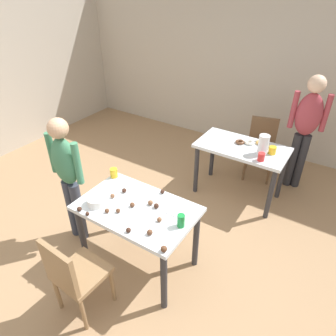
# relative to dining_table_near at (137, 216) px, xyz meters

# --- Properties ---
(ground_plane) EXTENTS (6.40, 6.40, 0.00)m
(ground_plane) POSITION_rel_dining_table_near_xyz_m (-0.14, -0.04, -0.64)
(ground_plane) COLOR #9E7A56
(wall_back) EXTENTS (6.40, 0.10, 2.60)m
(wall_back) POSITION_rel_dining_table_near_xyz_m (-0.14, 3.16, 0.66)
(wall_back) COLOR #BCB2A3
(wall_back) RESTS_ON ground_plane
(dining_table_near) EXTENTS (1.11, 0.70, 0.75)m
(dining_table_near) POSITION_rel_dining_table_near_xyz_m (0.00, 0.00, 0.00)
(dining_table_near) COLOR silver
(dining_table_near) RESTS_ON ground_plane
(dining_table_far) EXTENTS (1.12, 0.61, 0.75)m
(dining_table_far) POSITION_rel_dining_table_near_xyz_m (0.39, 1.66, -0.01)
(dining_table_far) COLOR silver
(dining_table_far) RESTS_ON ground_plane
(chair_near_table) EXTENTS (0.42, 0.42, 0.87)m
(chair_near_table) POSITION_rel_dining_table_near_xyz_m (-0.12, -0.73, -0.14)
(chair_near_table) COLOR olive
(chair_near_table) RESTS_ON ground_plane
(chair_far_table) EXTENTS (0.49, 0.49, 0.87)m
(chair_far_table) POSITION_rel_dining_table_near_xyz_m (0.46, 2.32, -0.14)
(chair_far_table) COLOR brown
(chair_far_table) RESTS_ON ground_plane
(person_girl_near) EXTENTS (0.45, 0.21, 1.47)m
(person_girl_near) POSITION_rel_dining_table_near_xyz_m (-0.83, -0.06, 0.24)
(person_girl_near) COLOR #383D4C
(person_girl_near) RESTS_ON ground_plane
(person_adult_far) EXTENTS (0.45, 0.28, 1.58)m
(person_adult_far) POSITION_rel_dining_table_near_xyz_m (0.98, 2.30, 0.32)
(person_adult_far) COLOR #28282D
(person_adult_far) RESTS_ON ground_plane
(mixing_bowl) EXTENTS (0.17, 0.17, 0.08)m
(mixing_bowl) POSITION_rel_dining_table_near_xyz_m (-0.34, -0.17, 0.15)
(mixing_bowl) COLOR white
(mixing_bowl) RESTS_ON dining_table_near
(soda_can) EXTENTS (0.07, 0.07, 0.12)m
(soda_can) POSITION_rel_dining_table_near_xyz_m (0.48, 0.01, 0.17)
(soda_can) COLOR #198438
(soda_can) RESTS_ON dining_table_near
(fork_near) EXTENTS (0.17, 0.02, 0.01)m
(fork_near) POSITION_rel_dining_table_near_xyz_m (0.35, 0.08, 0.12)
(fork_near) COLOR silver
(fork_near) RESTS_ON dining_table_near
(cup_near_0) EXTENTS (0.08, 0.08, 0.10)m
(cup_near_0) POSITION_rel_dining_table_near_xyz_m (-0.51, 0.27, 0.16)
(cup_near_0) COLOR yellow
(cup_near_0) RESTS_ON dining_table_near
(cake_ball_0) EXTENTS (0.05, 0.05, 0.05)m
(cake_ball_0) POSITION_rel_dining_table_near_xyz_m (-0.24, 0.11, 0.14)
(cake_ball_0) COLOR #3D2319
(cake_ball_0) RESTS_ON dining_table_near
(cake_ball_1) EXTENTS (0.04, 0.04, 0.04)m
(cake_ball_1) POSITION_rel_dining_table_near_xyz_m (-0.09, -0.15, 0.13)
(cake_ball_1) COLOR brown
(cake_ball_1) RESTS_ON dining_table_near
(cake_ball_2) EXTENTS (0.04, 0.04, 0.04)m
(cake_ball_2) POSITION_rel_dining_table_near_xyz_m (0.09, 0.31, 0.13)
(cake_ball_2) COLOR #3D2319
(cake_ball_2) RESTS_ON dining_table_near
(cake_ball_3) EXTENTS (0.04, 0.04, 0.04)m
(cake_ball_3) POSITION_rel_dining_table_near_xyz_m (-0.28, -0.01, 0.14)
(cake_ball_3) COLOR brown
(cake_ball_3) RESTS_ON dining_table_near
(cake_ball_4) EXTENTS (0.05, 0.05, 0.05)m
(cake_ball_4) POSITION_rel_dining_table_near_xyz_m (0.09, 0.10, 0.14)
(cake_ball_4) COLOR brown
(cake_ball_4) RESTS_ON dining_table_near
(cake_ball_5) EXTENTS (0.04, 0.04, 0.04)m
(cake_ball_5) POSITION_rel_dining_table_near_xyz_m (-0.41, -0.33, 0.14)
(cake_ball_5) COLOR #3D2319
(cake_ball_5) RESTS_ON dining_table_near
(cake_ball_6) EXTENTS (0.05, 0.05, 0.05)m
(cake_ball_6) POSITION_rel_dining_table_near_xyz_m (0.16, 0.09, 0.14)
(cake_ball_6) COLOR #3D2319
(cake_ball_6) RESTS_ON dining_table_near
(cake_ball_7) EXTENTS (0.05, 0.05, 0.05)m
(cake_ball_7) POSITION_rel_dining_table_near_xyz_m (0.31, -0.22, 0.14)
(cake_ball_7) COLOR brown
(cake_ball_7) RESTS_ON dining_table_near
(cake_ball_8) EXTENTS (0.04, 0.04, 0.04)m
(cake_ball_8) POSITION_rel_dining_table_near_xyz_m (0.14, -0.29, 0.13)
(cake_ball_8) COLOR #3D2319
(cake_ball_8) RESTS_ON dining_table_near
(cake_ball_9) EXTENTS (0.05, 0.05, 0.05)m
(cake_ball_9) POSITION_rel_dining_table_near_xyz_m (-0.04, -0.02, 0.14)
(cake_ball_9) COLOR brown
(cake_ball_9) RESTS_ON dining_table_near
(cake_ball_10) EXTENTS (0.04, 0.04, 0.04)m
(cake_ball_10) POSITION_rel_dining_table_near_xyz_m (-0.30, -0.33, 0.13)
(cake_ball_10) COLOR #3D2319
(cake_ball_10) RESTS_ON dining_table_near
(cake_ball_11) EXTENTS (0.04, 0.04, 0.04)m
(cake_ball_11) POSITION_rel_dining_table_near_xyz_m (-0.18, -0.20, 0.13)
(cake_ball_11) COLOR brown
(cake_ball_11) RESTS_ON dining_table_near
(cake_ball_12) EXTENTS (0.05, 0.05, 0.05)m
(cake_ball_12) POSITION_rel_dining_table_near_xyz_m (0.51, -0.31, 0.14)
(cake_ball_12) COLOR brown
(cake_ball_12) RESTS_ON dining_table_near
(cake_ball_13) EXTENTS (0.04, 0.04, 0.04)m
(cake_ball_13) POSITION_rel_dining_table_near_xyz_m (0.29, -0.04, 0.13)
(cake_ball_13) COLOR brown
(cake_ball_13) RESTS_ON dining_table_near
(pitcher_far) EXTENTS (0.12, 0.12, 0.25)m
(pitcher_far) POSITION_rel_dining_table_near_xyz_m (0.66, 1.60, 0.24)
(pitcher_far) COLOR white
(pitcher_far) RESTS_ON dining_table_far
(cup_far_0) EXTENTS (0.09, 0.09, 0.09)m
(cup_far_0) POSITION_rel_dining_table_near_xyz_m (0.76, 1.67, 0.16)
(cup_far_0) COLOR yellow
(cup_far_0) RESTS_ON dining_table_far
(cup_far_1) EXTENTS (0.08, 0.08, 0.10)m
(cup_far_1) POSITION_rel_dining_table_near_xyz_m (0.70, 1.45, 0.16)
(cup_far_1) COLOR red
(cup_far_1) RESTS_ON dining_table_far
(donut_far_0) EXTENTS (0.11, 0.11, 0.03)m
(donut_far_0) POSITION_rel_dining_table_near_xyz_m (0.56, 1.84, 0.13)
(donut_far_0) COLOR gold
(donut_far_0) RESTS_ON dining_table_far
(donut_far_1) EXTENTS (0.12, 0.12, 0.04)m
(donut_far_1) POSITION_rel_dining_table_near_xyz_m (0.44, 1.77, 0.13)
(donut_far_1) COLOR white
(donut_far_1) RESTS_ON dining_table_far
(donut_far_2) EXTENTS (0.12, 0.12, 0.03)m
(donut_far_2) POSITION_rel_dining_table_near_xyz_m (0.33, 1.71, 0.13)
(donut_far_2) COLOR brown
(donut_far_2) RESTS_ON dining_table_far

